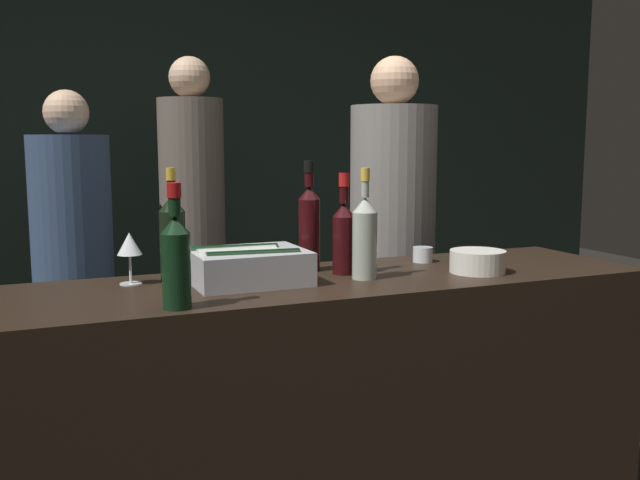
% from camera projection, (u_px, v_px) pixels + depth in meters
% --- Properties ---
extents(wall_back_chalkboard, '(6.40, 0.06, 2.80)m').
position_uv_depth(wall_back_chalkboard, '(172.00, 145.00, 4.32)').
color(wall_back_chalkboard, black).
rests_on(wall_back_chalkboard, ground_plane).
extents(bar_counter, '(2.16, 0.58, 1.00)m').
position_uv_depth(bar_counter, '(323.00, 429.00, 2.32)').
color(bar_counter, black).
rests_on(bar_counter, ground_plane).
extents(ice_bin_with_bottles, '(0.35, 0.27, 0.11)m').
position_uv_depth(ice_bin_with_bottles, '(246.00, 264.00, 2.17)').
color(ice_bin_with_bottles, '#B7BABF').
rests_on(ice_bin_with_bottles, bar_counter).
extents(bowl_white, '(0.18, 0.18, 0.07)m').
position_uv_depth(bowl_white, '(478.00, 261.00, 2.35)').
color(bowl_white, silver).
rests_on(bowl_white, bar_counter).
extents(wine_glass, '(0.07, 0.07, 0.16)m').
position_uv_depth(wine_glass, '(129.00, 246.00, 2.15)').
color(wine_glass, silver).
rests_on(wine_glass, bar_counter).
extents(candle_votive, '(0.07, 0.07, 0.05)m').
position_uv_depth(candle_votive, '(423.00, 254.00, 2.55)').
color(candle_votive, silver).
rests_on(candle_votive, bar_counter).
extents(red_wine_bottle_tall, '(0.07, 0.07, 0.33)m').
position_uv_depth(red_wine_bottle_tall, '(344.00, 233.00, 2.31)').
color(red_wine_bottle_tall, black).
rests_on(red_wine_bottle_tall, bar_counter).
extents(rose_wine_bottle, '(0.08, 0.08, 0.35)m').
position_uv_depth(rose_wine_bottle, '(365.00, 235.00, 2.23)').
color(rose_wine_bottle, '#9EA899').
rests_on(rose_wine_bottle, bar_counter).
extents(champagne_bottle, '(0.08, 0.08, 0.35)m').
position_uv_depth(champagne_bottle, '(173.00, 235.00, 2.21)').
color(champagne_bottle, black).
rests_on(champagne_bottle, bar_counter).
extents(red_wine_bottle_burgundy, '(0.08, 0.08, 0.33)m').
position_uv_depth(red_wine_bottle_burgundy, '(176.00, 257.00, 1.83)').
color(red_wine_bottle_burgundy, black).
rests_on(red_wine_bottle_burgundy, bar_counter).
extents(red_wine_bottle_black_foil, '(0.07, 0.07, 0.37)m').
position_uv_depth(red_wine_bottle_black_foil, '(309.00, 224.00, 2.37)').
color(red_wine_bottle_black_foil, black).
rests_on(red_wine_bottle_black_foil, bar_counter).
extents(person_in_hoodie, '(0.34, 0.34, 1.85)m').
position_uv_depth(person_in_hoodie, '(193.00, 214.00, 3.72)').
color(person_in_hoodie, black).
rests_on(person_in_hoodie, ground_plane).
extents(person_blond_tee, '(0.38, 0.38, 1.66)m').
position_uv_depth(person_blond_tee, '(73.00, 246.00, 3.43)').
color(person_blond_tee, black).
rests_on(person_blond_tee, ground_plane).
extents(person_grey_polo, '(0.38, 0.38, 1.79)m').
position_uv_depth(person_grey_polo, '(392.00, 238.00, 3.16)').
color(person_grey_polo, black).
rests_on(person_grey_polo, ground_plane).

